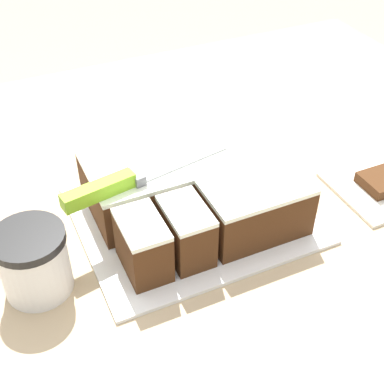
% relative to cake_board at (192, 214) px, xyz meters
% --- Properties ---
extents(countertop, '(1.40, 1.10, 0.93)m').
position_rel_cake_board_xyz_m(countertop, '(0.01, 0.03, -0.47)').
color(countertop, tan).
rests_on(countertop, ground_plane).
extents(cake_board, '(0.35, 0.30, 0.01)m').
position_rel_cake_board_xyz_m(cake_board, '(0.00, 0.00, 0.00)').
color(cake_board, white).
rests_on(cake_board, countertop).
extents(cake, '(0.29, 0.24, 0.08)m').
position_rel_cake_board_xyz_m(cake, '(0.00, 0.00, 0.05)').
color(cake, '#472814').
rests_on(cake, cake_board).
extents(knife, '(0.27, 0.07, 0.02)m').
position_rel_cake_board_xyz_m(knife, '(-0.11, 0.00, 0.10)').
color(knife, silver).
rests_on(knife, cake).
extents(coffee_cup, '(0.10, 0.10, 0.10)m').
position_rel_cake_board_xyz_m(coffee_cup, '(-0.25, -0.05, 0.05)').
color(coffee_cup, white).
rests_on(coffee_cup, countertop).
extents(paper_napkin, '(0.15, 0.15, 0.01)m').
position_rel_cake_board_xyz_m(paper_napkin, '(0.32, -0.07, -0.00)').
color(paper_napkin, white).
rests_on(paper_napkin, countertop).
extents(brownie, '(0.06, 0.06, 0.02)m').
position_rel_cake_board_xyz_m(brownie, '(0.32, -0.07, 0.01)').
color(brownie, '#472814').
rests_on(brownie, paper_napkin).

